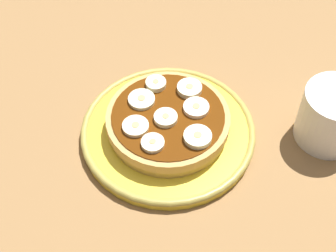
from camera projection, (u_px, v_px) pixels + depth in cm
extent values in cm
cube|color=olive|center=(168.00, 143.00, 68.22)|extent=(140.00, 140.00, 3.00)
cylinder|color=yellow|center=(168.00, 133.00, 66.52)|extent=(22.54, 22.54, 1.38)
torus|color=#A49342|center=(168.00, 130.00, 66.15)|extent=(22.83, 22.83, 0.96)
cylinder|color=gold|center=(166.00, 125.00, 65.56)|extent=(15.31, 15.31, 1.37)
cylinder|color=tan|center=(169.00, 118.00, 64.50)|extent=(15.80, 15.80, 1.37)
cylinder|color=#592B0A|center=(168.00, 115.00, 63.80)|extent=(14.37, 14.37, 0.16)
cylinder|color=#F0EAC1|center=(162.00, 117.00, 63.18)|extent=(2.97, 2.97, 0.80)
cylinder|color=tan|center=(162.00, 115.00, 62.84)|extent=(0.83, 0.83, 0.08)
cylinder|color=#FDF2C0|center=(189.00, 89.00, 66.16)|extent=(3.26, 3.26, 0.92)
cylinder|color=tan|center=(190.00, 86.00, 65.77)|extent=(0.91, 0.91, 0.08)
cylinder|color=#EBECBD|center=(198.00, 137.00, 61.13)|extent=(3.45, 3.45, 0.90)
cylinder|color=tan|center=(198.00, 135.00, 60.75)|extent=(0.97, 0.97, 0.08)
cylinder|color=#EBE8BC|center=(142.00, 100.00, 65.11)|extent=(3.46, 3.46, 0.66)
cylinder|color=tan|center=(141.00, 98.00, 64.82)|extent=(0.97, 0.97, 0.08)
cylinder|color=#FAEDC0|center=(154.00, 144.00, 60.63)|extent=(2.84, 2.84, 0.72)
cylinder|color=tan|center=(154.00, 142.00, 60.32)|extent=(0.79, 0.79, 0.08)
cylinder|color=#FCE1C2|center=(196.00, 108.00, 64.18)|extent=(3.31, 3.31, 0.74)
cylinder|color=tan|center=(196.00, 106.00, 63.86)|extent=(0.93, 0.93, 0.08)
cylinder|color=#FEEBBB|center=(136.00, 127.00, 62.29)|extent=(3.29, 3.29, 0.70)
cylinder|color=tan|center=(135.00, 125.00, 61.99)|extent=(0.92, 0.92, 0.08)
cylinder|color=#F7F0BF|center=(156.00, 84.00, 66.74)|extent=(2.72, 2.72, 0.89)
cylinder|color=tan|center=(156.00, 81.00, 66.36)|extent=(0.76, 0.76, 0.08)
cylinder|color=white|center=(332.00, 116.00, 64.17)|extent=(8.36, 8.36, 7.71)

